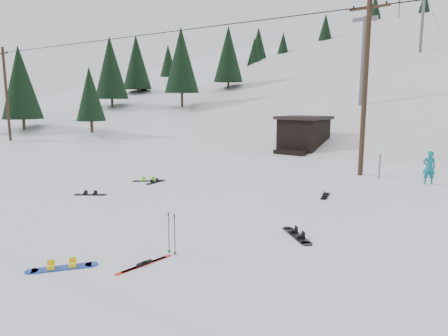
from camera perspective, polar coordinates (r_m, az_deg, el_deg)
The scene contains 19 objects.
ground at distance 12.03m, azimuth -15.33°, elevation -9.38°, with size 200.00×200.00×0.00m, color white.
ski_slope at distance 64.28m, azimuth 29.25°, elevation -6.03°, with size 60.00×75.00×45.00m, color silver.
ridge_left at distance 72.49m, azimuth -0.99°, elevation -2.35°, with size 34.00×85.00×38.00m, color white.
treeline_left at distance 63.74m, azimuth -4.24°, elevation 5.98°, with size 20.00×64.00×10.00m, color black, non-canonical shape.
utility_pole at distance 21.88m, azimuth 19.52°, elevation 11.18°, with size 2.00×0.26×9.00m.
utility_pole_left at distance 44.91m, azimuth -28.65°, elevation 9.41°, with size 2.00×0.26×9.00m.
trail_sign at distance 21.27m, azimuth 21.43°, elevation 1.93°, with size 0.50×0.09×1.85m.
lift_hut at distance 31.14m, azimuth 11.23°, elevation 4.75°, with size 3.40×4.10×2.75m.
lift_tower_near at distance 39.16m, azimuth 19.26°, elevation 14.86°, with size 2.20×0.36×8.00m.
lift_tower_mid at distance 59.10m, azimuth 26.52°, elevation 18.77°, with size 2.20×0.36×8.00m.
hero_snowboard at distance 10.23m, azimuth -22.14°, elevation -13.00°, with size 1.02×1.37×0.11m.
hero_skis at distance 9.88m, azimuth -11.31°, elevation -13.30°, with size 0.20×1.57×0.08m.
ski_poles at distance 10.24m, azimuth -7.48°, elevation -9.23°, with size 0.29×0.08×1.07m.
board_scatter_a at distance 17.45m, azimuth -18.57°, elevation -3.60°, with size 1.17×0.94×0.10m.
board_scatter_b at distance 19.38m, azimuth -9.74°, elevation -1.97°, with size 0.45×1.35×0.10m.
board_scatter_c at distance 19.73m, azimuth -10.74°, elevation -1.78°, with size 1.25×1.17×0.11m.
board_scatter_d at distance 11.80m, azimuth 10.34°, elevation -9.41°, with size 1.39×1.16×0.12m.
board_scatter_f at distance 16.82m, azimuth 14.28°, elevation -3.87°, with size 0.57×1.31×0.10m.
skier_teal at distance 20.94m, azimuth 27.25°, elevation 0.07°, with size 0.57×0.37×1.57m, color #0C707B.
Camera 1 is at (9.31, -6.61, 3.81)m, focal length 32.00 mm.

